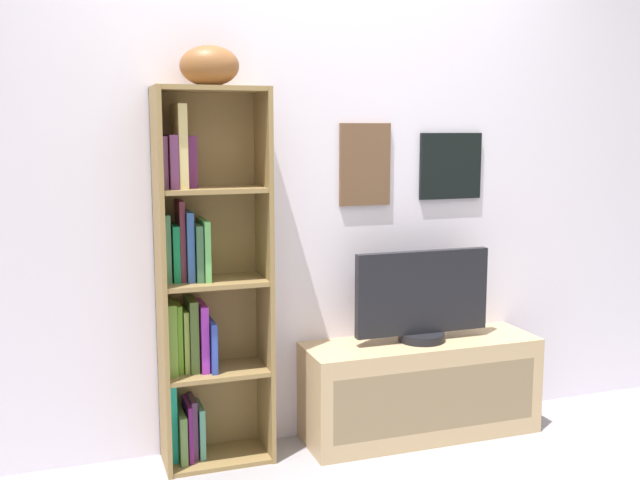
% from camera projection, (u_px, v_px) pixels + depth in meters
% --- Properties ---
extents(back_wall, '(4.80, 0.08, 2.59)m').
position_uv_depth(back_wall, '(312.00, 167.00, 3.47)').
color(back_wall, silver).
rests_on(back_wall, ground).
extents(bookshelf, '(0.48, 0.27, 1.65)m').
position_uv_depth(bookshelf, '(200.00, 286.00, 3.24)').
color(bookshelf, olive).
rests_on(bookshelf, ground).
extents(football, '(0.29, 0.24, 0.17)m').
position_uv_depth(football, '(209.00, 66.00, 3.09)').
color(football, brown).
rests_on(football, bookshelf).
extents(tv_stand, '(1.14, 0.36, 0.47)m').
position_uv_depth(tv_stand, '(421.00, 388.00, 3.59)').
color(tv_stand, tan).
rests_on(tv_stand, ground).
extents(television, '(0.67, 0.22, 0.44)m').
position_uv_depth(television, '(422.00, 297.00, 3.52)').
color(television, black).
rests_on(television, tv_stand).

